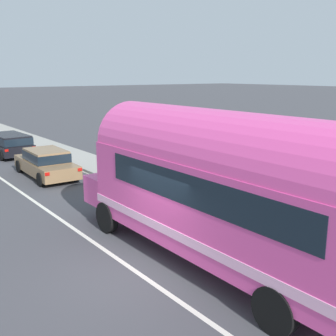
% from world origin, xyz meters
% --- Properties ---
extents(ground_plane, '(300.00, 300.00, 0.00)m').
position_xyz_m(ground_plane, '(0.00, 0.00, 0.00)').
color(ground_plane, '#424247').
extents(lane_markings, '(3.98, 80.00, 0.01)m').
position_xyz_m(lane_markings, '(1.78, 12.00, 0.00)').
color(lane_markings, silver).
rests_on(lane_markings, ground).
extents(sidewalk_slab, '(2.27, 90.00, 0.15)m').
position_xyz_m(sidewalk_slab, '(4.98, 10.00, 0.07)').
color(sidewalk_slab, '#9E9B93').
rests_on(sidewalk_slab, ground).
extents(painted_bus, '(2.61, 11.23, 4.12)m').
position_xyz_m(painted_bus, '(1.92, -1.36, 2.30)').
color(painted_bus, '#EA4C9E').
rests_on(painted_bus, ground).
extents(car_lead, '(2.01, 4.81, 1.37)m').
position_xyz_m(car_lead, '(1.93, 11.20, 0.74)').
color(car_lead, olive).
rests_on(car_lead, ground).
extents(car_second, '(2.11, 4.61, 1.37)m').
position_xyz_m(car_second, '(2.10, 17.85, 0.80)').
color(car_second, black).
rests_on(car_second, ground).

